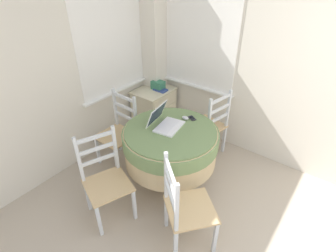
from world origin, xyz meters
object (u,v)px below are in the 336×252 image
object	(u,v)px
dining_chair_near_back_window	(119,132)
corner_cabinet	(154,109)
computer_mouse	(185,118)
round_dining_table	(170,144)
laptop	(165,122)
dining_chair_camera_near	(186,208)
storage_box	(158,85)
dining_chair_left_flank	(106,180)
cell_phone	(192,118)
book_on_cabinet	(160,90)
dining_chair_near_right_window	(209,126)

from	to	relation	value
dining_chair_near_back_window	corner_cabinet	world-z (taller)	dining_chair_near_back_window
computer_mouse	corner_cabinet	xyz separation A→B (m)	(0.58, 0.98, -0.47)
dining_chair_near_back_window	round_dining_table	bearing A→B (deg)	-85.10
laptop	dining_chair_camera_near	world-z (taller)	laptop
computer_mouse	dining_chair_camera_near	bearing A→B (deg)	-144.81
dining_chair_near_back_window	storage_box	xyz separation A→B (m)	(1.00, 0.16, 0.27)
dining_chair_near_back_window	storage_box	distance (m)	1.05
corner_cabinet	dining_chair_left_flank	bearing A→B (deg)	-155.98
computer_mouse	round_dining_table	bearing A→B (deg)	179.58
computer_mouse	dining_chair_left_flank	bearing A→B (deg)	165.93
computer_mouse	dining_chair_near_back_window	world-z (taller)	dining_chair_near_back_window
dining_chair_camera_near	laptop	bearing A→B (deg)	50.17
cell_phone	dining_chair_near_back_window	bearing A→B (deg)	116.40
dining_chair_camera_near	book_on_cabinet	xyz separation A→B (m)	(1.45, 1.46, 0.22)
computer_mouse	storage_box	xyz separation A→B (m)	(0.65, 0.94, -0.07)
storage_box	book_on_cabinet	xyz separation A→B (m)	(-0.02, -0.07, -0.05)
corner_cabinet	dining_chair_near_right_window	bearing A→B (deg)	-94.17
round_dining_table	storage_box	size ratio (longest dim) A/B	5.87
dining_chair_left_flank	corner_cabinet	size ratio (longest dim) A/B	1.47
dining_chair_near_right_window	storage_box	size ratio (longest dim) A/B	5.33
cell_phone	round_dining_table	bearing A→B (deg)	171.73
round_dining_table	dining_chair_near_back_window	size ratio (longest dim) A/B	1.10
dining_chair_left_flank	laptop	bearing A→B (deg)	-11.36
round_dining_table	dining_chair_near_back_window	world-z (taller)	dining_chair_near_back_window
laptop	dining_chair_near_back_window	size ratio (longest dim) A/B	0.40
round_dining_table	dining_chair_near_back_window	bearing A→B (deg)	94.90
laptop	dining_chair_camera_near	size ratio (longest dim) A/B	0.40
laptop	dining_chair_camera_near	bearing A→B (deg)	-129.83
cell_phone	book_on_cabinet	world-z (taller)	cell_phone
corner_cabinet	book_on_cabinet	distance (m)	0.36
dining_chair_near_back_window	book_on_cabinet	bearing A→B (deg)	5.39
computer_mouse	corner_cabinet	size ratio (longest dim) A/B	0.13
dining_chair_left_flank	storage_box	world-z (taller)	dining_chair_left_flank
round_dining_table	laptop	xyz separation A→B (m)	(0.03, 0.10, 0.23)
dining_chair_near_back_window	dining_chair_left_flank	world-z (taller)	same
computer_mouse	dining_chair_near_back_window	size ratio (longest dim) A/B	0.09
dining_chair_near_right_window	corner_cabinet	world-z (taller)	dining_chair_near_right_window
computer_mouse	corner_cabinet	world-z (taller)	computer_mouse
laptop	dining_chair_near_right_window	world-z (taller)	laptop
storage_box	dining_chair_near_right_window	bearing A→B (deg)	-98.24
laptop	dining_chair_left_flank	xyz separation A→B (m)	(-0.78, 0.16, -0.37)
round_dining_table	cell_phone	size ratio (longest dim) A/B	8.69
round_dining_table	dining_chair_near_back_window	distance (m)	0.80
laptop	storage_box	bearing A→B (deg)	43.00
round_dining_table	cell_phone	distance (m)	0.40
dining_chair_near_right_window	dining_chair_camera_near	world-z (taller)	same
dining_chair_near_back_window	book_on_cabinet	distance (m)	1.00
storage_box	laptop	bearing A→B (deg)	-137.00
dining_chair_camera_near	book_on_cabinet	size ratio (longest dim) A/B	4.85
dining_chair_camera_near	cell_phone	bearing A→B (deg)	30.91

